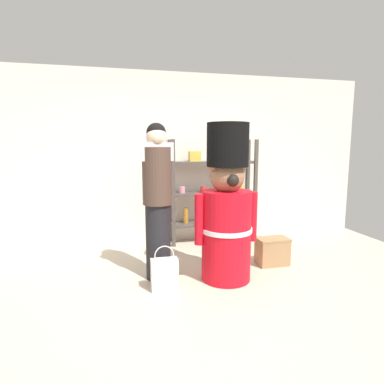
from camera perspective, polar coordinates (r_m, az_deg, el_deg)
ground_plane at (r=3.30m, az=3.77°, el=-19.01°), size 6.40×6.40×0.00m
back_wall at (r=5.08m, az=-3.60°, el=5.90°), size 6.40×0.12×2.60m
merchandise_shelf at (r=5.05m, az=3.64°, el=0.38°), size 1.35×0.35×1.60m
teddy_bear_guard at (r=3.60m, az=6.14°, el=-3.23°), size 0.73×0.57×1.75m
person_shopper at (r=3.61m, az=-6.11°, el=-1.09°), size 0.35×0.33×1.75m
shopping_bag at (r=3.50m, az=-4.87°, el=-14.18°), size 0.28×0.13×0.48m
display_crate at (r=4.30m, az=14.00°, el=-10.10°), size 0.40×0.26×0.35m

